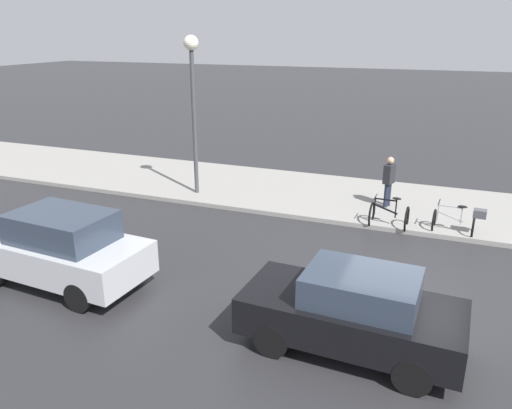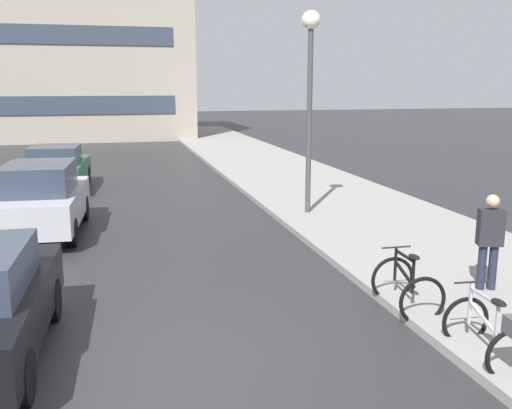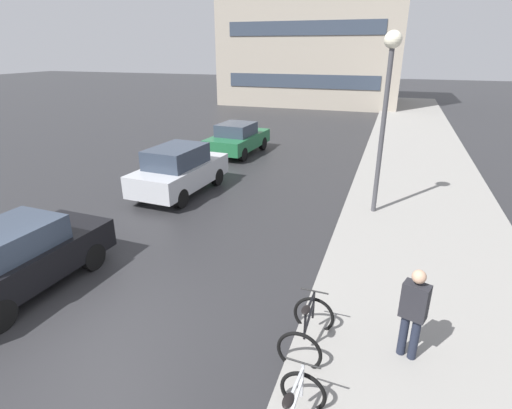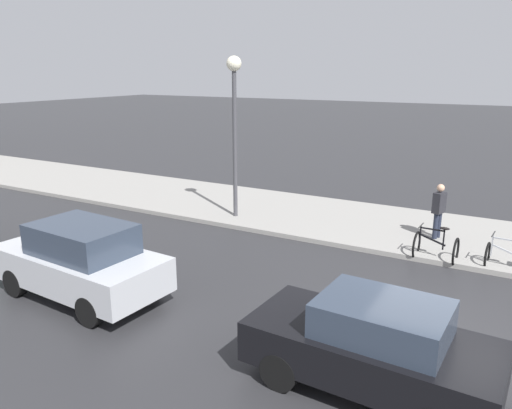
# 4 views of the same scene
# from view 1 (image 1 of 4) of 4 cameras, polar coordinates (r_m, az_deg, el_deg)

# --- Properties ---
(ground_plane) EXTENTS (140.00, 140.00, 0.00)m
(ground_plane) POSITION_cam_1_polar(r_m,az_deg,el_deg) (11.60, 16.66, -9.93)
(ground_plane) COLOR #28282B
(sidewalk_kerb) EXTENTS (4.80, 60.00, 0.14)m
(sidewalk_kerb) POSITION_cam_1_polar(r_m,az_deg,el_deg) (20.05, -11.05, 3.18)
(sidewalk_kerb) COLOR gray
(sidewalk_kerb) RESTS_ON ground
(bicycle_nearest) EXTENTS (0.77, 1.39, 0.95)m
(bicycle_nearest) POSITION_cam_1_polar(r_m,az_deg,el_deg) (15.08, 22.26, -1.69)
(bicycle_nearest) COLOR black
(bicycle_nearest) RESTS_ON ground
(bicycle_second) EXTENTS (0.79, 1.09, 1.00)m
(bicycle_second) POSITION_cam_1_polar(r_m,az_deg,el_deg) (15.00, 14.95, -1.24)
(bicycle_second) COLOR black
(bicycle_second) RESTS_ON ground
(car_black) EXTENTS (1.89, 3.96, 1.55)m
(car_black) POSITION_cam_1_polar(r_m,az_deg,el_deg) (9.22, 11.02, -11.86)
(car_black) COLOR black
(car_black) RESTS_ON ground
(car_silver) EXTENTS (2.07, 4.19, 1.73)m
(car_silver) POSITION_cam_1_polar(r_m,az_deg,el_deg) (12.12, -21.40, -4.64)
(car_silver) COLOR #B2B5BA
(car_silver) RESTS_ON ground
(pedestrian) EXTENTS (0.46, 0.36, 1.77)m
(pedestrian) POSITION_cam_1_polar(r_m,az_deg,el_deg) (16.39, 14.93, 2.66)
(pedestrian) COLOR #1E2333
(pedestrian) RESTS_ON ground
(streetlamp) EXTENTS (0.48, 0.48, 5.38)m
(streetlamp) POSITION_cam_1_polar(r_m,az_deg,el_deg) (16.85, -7.26, 13.63)
(streetlamp) COLOR #424247
(streetlamp) RESTS_ON ground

